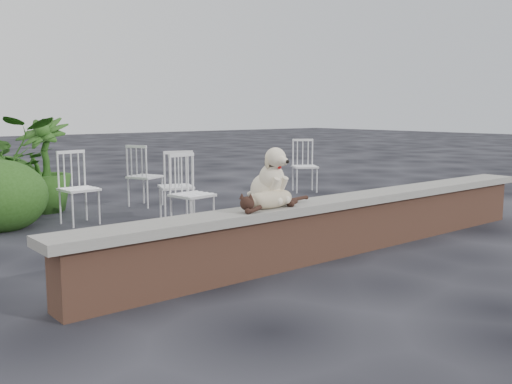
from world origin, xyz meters
TOP-DOWN VIEW (x-y plane):
  - ground at (0.00, 0.00)m, footprint 60.00×60.00m
  - brick_wall at (0.00, 0.00)m, footprint 6.00×0.30m
  - capstone at (0.00, 0.00)m, footprint 6.20×0.40m
  - dog at (-0.95, 0.11)m, footprint 0.39×0.50m
  - cat at (-1.03, -0.04)m, footprint 1.10×0.33m
  - chair_d at (2.83, 3.46)m, footprint 0.77×0.77m
  - chair_e at (-0.14, 3.90)m, footprint 0.73×0.73m
  - chair_a at (-0.64, 1.83)m, footprint 0.63×0.63m
  - chair_c at (-0.40, 2.59)m, footprint 0.72×0.72m
  - chair_b at (-1.49, 3.17)m, footprint 0.59×0.59m
  - potted_plant_a at (-2.07, 4.06)m, footprint 1.35×1.21m
  - potted_plant_b at (-1.51, 4.37)m, footprint 1.05×1.05m

SIDE VIEW (x-z plane):
  - ground at x=0.00m, z-range 0.00..0.00m
  - brick_wall at x=0.00m, z-range 0.00..0.50m
  - chair_d at x=2.83m, z-range 0.00..0.94m
  - chair_e at x=-0.14m, z-range 0.00..0.94m
  - chair_a at x=-0.64m, z-range 0.00..0.94m
  - chair_c at x=-0.40m, z-range 0.00..0.94m
  - chair_b at x=-1.49m, z-range 0.00..0.94m
  - capstone at x=0.00m, z-range 0.50..0.58m
  - cat at x=-1.03m, z-range 0.58..0.76m
  - potted_plant_b at x=-1.51m, z-range 0.00..1.35m
  - potted_plant_a at x=-2.07m, z-range 0.00..1.38m
  - dog at x=-0.95m, z-range 0.58..1.13m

